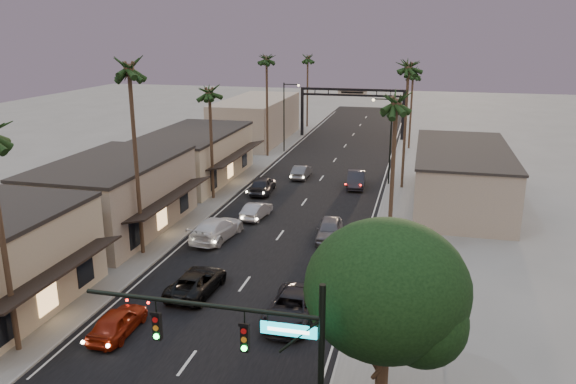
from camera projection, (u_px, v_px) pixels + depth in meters
The scene contains 30 objects.
ground at pixel (311, 193), 55.04m from camera, with size 200.00×200.00×0.00m, color slate.
road at pixel (320, 180), 59.71m from camera, with size 14.00×120.00×0.02m, color black.
sidewalk_left at pixel (254, 161), 68.38m from camera, with size 5.00×92.00×0.12m, color slate.
sidewalk_right at pixel (413, 170), 64.06m from camera, with size 5.00×92.00×0.12m, color slate.
storefront_mid at pixel (114, 197), 44.17m from camera, with size 8.00×14.00×5.50m, color gray.
storefront_far at pixel (194, 157), 59.16m from camera, with size 8.00×16.00×5.00m, color #B9AD8D.
storefront_dist at pixel (257, 120), 80.48m from camera, with size 8.00×20.00×6.00m, color gray.
building_right at pixel (461, 177), 51.16m from camera, with size 8.00×18.00×5.00m, color gray.
traffic_signal at pixel (265, 353), 18.74m from camera, with size 8.51×0.22×7.80m.
corner_tree at pixel (388, 295), 20.85m from camera, with size 6.20×6.20×8.80m.
arch at pixel (352, 101), 81.49m from camera, with size 15.20×0.40×7.27m.
streetlight_right at pixel (388, 134), 56.65m from camera, with size 2.13×0.30×9.00m.
streetlight_left at pixel (286, 112), 71.92m from camera, with size 2.13×0.30×9.00m.
palm_lb at pixel (128, 63), 36.47m from camera, with size 3.20×3.20×15.20m.
palm_lc at pixel (209, 87), 50.34m from camera, with size 3.20×3.20×12.20m.
palm_ld at pixel (267, 56), 67.53m from camera, with size 3.20×3.20×14.20m.
palm_ra at pixel (397, 97), 34.97m from camera, with size 3.20×3.20×13.20m.
palm_rb at pixel (409, 63), 53.36m from camera, with size 3.20×3.20×14.20m.
palm_rc at pixel (413, 70), 72.56m from camera, with size 3.20×3.20×12.20m.
palm_far at pixel (308, 56), 89.19m from camera, with size 3.20×3.20×13.20m.
oncoming_red at pixel (118, 322), 29.47m from camera, with size 1.69×4.19×1.43m, color maroon.
oncoming_pickup at pixel (197, 282), 34.11m from camera, with size 2.36×5.11×1.42m, color black.
oncoming_silver at pixel (256, 210), 47.71m from camera, with size 1.42×4.07×1.34m, color gray.
oncoming_white at pixel (217, 229), 42.87m from camera, with size 2.34×5.77×1.67m, color silver.
oncoming_dgrey at pixel (262, 185), 54.97m from camera, with size 1.98×4.93×1.68m, color black.
oncoming_grey_far at pixel (301, 172), 60.54m from camera, with size 1.48×4.26×1.40m, color #4C4C51.
curbside_near at pixel (292, 308), 30.83m from camera, with size 2.51×5.44×1.51m, color black.
curbside_black at pixel (337, 270), 35.57m from camera, with size 2.31×5.67×1.65m, color black.
curbside_grey at pixel (330, 230), 42.75m from camera, with size 1.87×4.66×1.59m, color #505055.
curbside_far at pixel (356, 179), 57.02m from camera, with size 1.70×4.87×1.61m, color black.
Camera 1 is at (10.34, -11.85, 15.48)m, focal length 35.00 mm.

